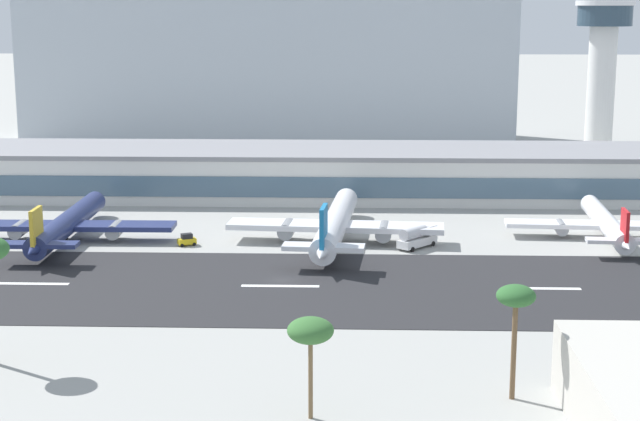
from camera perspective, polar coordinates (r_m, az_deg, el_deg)
ground_plane at (r=158.18m, az=-2.19°, el=-3.98°), size 1400.00×1400.00×0.00m
runway_strip at (r=154.88m, az=-2.28°, el=-4.31°), size 800.00×40.65×0.08m
runway_centreline_dash_3 at (r=162.33m, az=-16.08°, el=-4.00°), size 12.00×1.20×0.01m
runway_centreline_dash_4 at (r=154.86m, az=-2.27°, el=-4.29°), size 12.00×1.20×0.01m
runway_centreline_dash_5 at (r=157.10m, az=12.43°, el=-4.33°), size 12.00×1.20×0.01m
terminal_building at (r=226.09m, az=1.31°, el=2.20°), size 194.09×28.37×10.76m
control_tower at (r=259.31m, az=15.68°, el=7.80°), size 14.27×14.27×43.16m
distant_hotel_block at (r=315.58m, az=-2.88°, el=7.93°), size 148.04×36.79×43.92m
airliner_gold_tail_gate_0 at (r=188.34m, az=-14.21°, el=-0.81°), size 39.35×46.31×9.67m
airliner_blue_tail_gate_1 at (r=181.00m, az=0.84°, el=-0.85°), size 39.53×51.04×10.66m
airliner_red_tail_gate_2 at (r=192.34m, az=15.97°, el=-0.77°), size 37.20×40.58×8.47m
service_fuel_truck_0 at (r=179.11m, az=5.54°, el=-1.49°), size 7.57×8.10×3.95m
service_baggage_tug_1 at (r=181.72m, az=-7.55°, el=-1.66°), size 3.58×2.91×2.20m
palm_tree_2 at (r=110.89m, az=11.03°, el=-5.02°), size 4.28×4.28×12.96m
palm_tree_3 at (r=104.35m, az=-0.54°, el=-6.89°), size 4.86×4.86×10.98m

